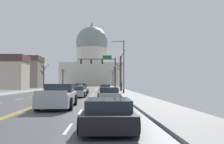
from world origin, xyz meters
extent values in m
cube|color=#48484E|center=(0.00, 0.00, -0.03)|extent=(14.00, 180.00, 0.06)
cube|color=yellow|center=(-0.12, 0.00, 0.00)|extent=(0.10, 176.40, 0.00)
cube|color=yellow|center=(0.12, 0.00, 0.00)|extent=(0.10, 176.40, 0.00)
cube|color=silver|center=(3.50, -29.30, 0.00)|extent=(0.12, 2.20, 0.00)
cube|color=silver|center=(3.50, -24.10, 0.00)|extent=(0.12, 2.20, 0.00)
cube|color=silver|center=(3.50, -18.90, 0.00)|extent=(0.12, 2.20, 0.00)
cube|color=silver|center=(3.50, -13.70, 0.00)|extent=(0.12, 2.20, 0.00)
cube|color=silver|center=(3.50, -8.50, 0.00)|extent=(0.12, 2.20, 0.00)
cube|color=silver|center=(3.50, -3.30, 0.00)|extent=(0.12, 2.20, 0.00)
cube|color=silver|center=(3.50, 1.90, 0.00)|extent=(0.12, 2.20, 0.00)
cube|color=silver|center=(3.50, 7.10, 0.00)|extent=(0.12, 2.20, 0.00)
cube|color=silver|center=(3.50, 12.30, 0.00)|extent=(0.12, 2.20, 0.00)
cube|color=silver|center=(3.50, 17.50, 0.00)|extent=(0.12, 2.20, 0.00)
cube|color=silver|center=(3.50, 22.70, 0.00)|extent=(0.12, 2.20, 0.00)
cube|color=silver|center=(3.50, 27.90, 0.00)|extent=(0.12, 2.20, 0.00)
cube|color=silver|center=(3.50, 33.10, 0.00)|extent=(0.12, 2.20, 0.00)
cube|color=silver|center=(3.50, 38.30, 0.00)|extent=(0.12, 2.20, 0.00)
cube|color=silver|center=(3.50, 43.50, 0.00)|extent=(0.12, 2.20, 0.00)
cube|color=silver|center=(3.50, 48.70, 0.00)|extent=(0.12, 2.20, 0.00)
cube|color=silver|center=(3.50, 53.90, 0.00)|extent=(0.12, 2.20, 0.00)
cube|color=silver|center=(3.50, 59.10, 0.00)|extent=(0.12, 2.20, 0.00)
cube|color=silver|center=(3.50, 64.30, 0.00)|extent=(0.12, 2.20, 0.00)
cube|color=silver|center=(-3.50, -13.70, 0.00)|extent=(0.12, 2.20, 0.00)
cube|color=silver|center=(-3.50, -8.50, 0.00)|extent=(0.12, 2.20, 0.00)
cube|color=silver|center=(-3.50, -3.30, 0.00)|extent=(0.12, 2.20, 0.00)
cube|color=silver|center=(-3.50, 1.90, 0.00)|extent=(0.12, 2.20, 0.00)
cube|color=silver|center=(-3.50, 7.10, 0.00)|extent=(0.12, 2.20, 0.00)
cube|color=silver|center=(-3.50, 12.30, 0.00)|extent=(0.12, 2.20, 0.00)
cube|color=silver|center=(-3.50, 17.50, 0.00)|extent=(0.12, 2.20, 0.00)
cube|color=silver|center=(-3.50, 22.70, 0.00)|extent=(0.12, 2.20, 0.00)
cube|color=silver|center=(-3.50, 27.90, 0.00)|extent=(0.12, 2.20, 0.00)
cube|color=silver|center=(-3.50, 33.10, 0.00)|extent=(0.12, 2.20, 0.00)
cube|color=silver|center=(-3.50, 38.30, 0.00)|extent=(0.12, 2.20, 0.00)
cube|color=silver|center=(-3.50, 43.50, 0.00)|extent=(0.12, 2.20, 0.00)
cube|color=silver|center=(-3.50, 48.70, 0.00)|extent=(0.12, 2.20, 0.00)
cube|color=silver|center=(-3.50, 53.90, 0.00)|extent=(0.12, 2.20, 0.00)
cube|color=silver|center=(-3.50, 59.10, 0.00)|extent=(0.12, 2.20, 0.00)
cube|color=silver|center=(-3.50, 64.30, 0.00)|extent=(0.12, 2.20, 0.00)
cube|color=#959595|center=(8.50, 0.00, 0.07)|extent=(3.00, 180.00, 0.14)
cube|color=#959595|center=(-8.50, 0.00, 0.07)|extent=(3.00, 180.00, 0.14)
cylinder|color=#28282D|center=(7.60, 12.98, 3.53)|extent=(0.22, 0.22, 6.78)
cylinder|color=#28282D|center=(3.70, 12.98, 6.52)|extent=(7.80, 0.16, 0.16)
cube|color=black|center=(4.87, 12.98, 5.96)|extent=(0.32, 0.28, 0.92)
sphere|color=red|center=(4.87, 12.82, 6.24)|extent=(0.22, 0.22, 0.22)
sphere|color=#332B05|center=(4.87, 12.82, 5.96)|extent=(0.22, 0.22, 0.22)
sphere|color=black|center=(4.87, 12.82, 5.68)|extent=(0.22, 0.22, 0.22)
cube|color=black|center=(2.53, 12.98, 5.96)|extent=(0.32, 0.28, 0.92)
sphere|color=red|center=(2.53, 12.82, 6.24)|extent=(0.22, 0.22, 0.22)
sphere|color=#332B05|center=(2.53, 12.82, 5.96)|extent=(0.22, 0.22, 0.22)
sphere|color=black|center=(2.53, 12.82, 5.68)|extent=(0.22, 0.22, 0.22)
cube|color=black|center=(0.42, 12.98, 5.96)|extent=(0.32, 0.28, 0.92)
sphere|color=red|center=(0.42, 12.82, 6.24)|extent=(0.22, 0.22, 0.22)
sphere|color=#332B05|center=(0.42, 12.82, 5.96)|extent=(0.22, 0.22, 0.22)
sphere|color=black|center=(0.42, 12.82, 5.68)|extent=(0.22, 0.22, 0.22)
cube|color=#146033|center=(5.88, 13.00, 6.97)|extent=(1.90, 0.06, 0.70)
cylinder|color=#333338|center=(8.20, -0.33, 4.20)|extent=(0.14, 0.14, 8.12)
cylinder|color=#333338|center=(7.36, -0.33, 8.11)|extent=(1.68, 0.09, 0.09)
cube|color=#B2B2AD|center=(6.52, -0.33, 8.04)|extent=(0.56, 0.24, 0.16)
cube|color=beige|center=(0.00, 79.87, 5.27)|extent=(28.19, 20.37, 10.54)
cylinder|color=beige|center=(0.00, 79.87, 14.29)|extent=(15.00, 15.00, 7.51)
sphere|color=gray|center=(0.00, 79.87, 20.74)|extent=(15.41, 15.41, 15.41)
cone|color=gray|center=(0.00, 79.87, 29.64)|extent=(1.80, 1.80, 2.40)
cube|color=navy|center=(5.35, 9.23, 0.45)|extent=(1.92, 4.42, 0.59)
cube|color=#232D38|center=(5.34, 8.80, 0.98)|extent=(1.65, 1.89, 0.47)
cylinder|color=black|center=(4.47, 10.61, 0.32)|extent=(0.23, 0.64, 0.64)
cylinder|color=black|center=(6.30, 10.57, 0.32)|extent=(0.23, 0.64, 0.64)
cylinder|color=black|center=(4.41, 7.89, 0.32)|extent=(0.23, 0.64, 0.64)
cylinder|color=black|center=(6.24, 7.85, 0.32)|extent=(0.23, 0.64, 0.64)
cube|color=silver|center=(5.35, 2.80, 0.49)|extent=(1.95, 4.28, 0.66)
cube|color=#232D38|center=(5.35, 2.59, 1.06)|extent=(1.64, 1.86, 0.47)
cylinder|color=black|center=(4.51, 4.14, 0.32)|extent=(0.24, 0.65, 0.64)
cylinder|color=black|center=(6.30, 4.07, 0.32)|extent=(0.24, 0.65, 0.64)
cylinder|color=black|center=(4.41, 1.53, 0.32)|extent=(0.24, 0.65, 0.64)
cylinder|color=black|center=(6.20, 1.46, 0.32)|extent=(0.24, 0.65, 0.64)
cube|color=#1E7247|center=(1.80, -3.98, 0.45)|extent=(1.90, 4.39, 0.59)
cube|color=#232D38|center=(1.79, -4.35, 0.98)|extent=(1.60, 1.96, 0.46)
cylinder|color=black|center=(0.98, -2.61, 0.32)|extent=(0.24, 0.65, 0.64)
cylinder|color=black|center=(2.72, -2.67, 0.32)|extent=(0.24, 0.65, 0.64)
cylinder|color=black|center=(0.88, -5.29, 0.32)|extent=(0.24, 0.65, 0.64)
cylinder|color=black|center=(2.63, -5.35, 0.32)|extent=(0.24, 0.65, 0.64)
cube|color=#9EA3A8|center=(2.01, -10.15, 0.48)|extent=(1.77, 4.63, 0.64)
cube|color=#232D38|center=(2.00, -10.50, 1.01)|extent=(1.54, 2.29, 0.41)
cylinder|color=black|center=(1.16, -8.72, 0.32)|extent=(0.23, 0.64, 0.64)
cylinder|color=black|center=(2.88, -8.74, 0.32)|extent=(0.23, 0.64, 0.64)
cylinder|color=black|center=(1.13, -11.57, 0.32)|extent=(0.23, 0.64, 0.64)
cylinder|color=black|center=(2.85, -11.59, 0.32)|extent=(0.23, 0.64, 0.64)
cube|color=#9EA3A8|center=(5.38, -16.25, 0.47)|extent=(1.88, 4.25, 0.62)
cube|color=#232D38|center=(5.39, -16.51, 1.02)|extent=(1.64, 2.13, 0.46)
cylinder|color=black|center=(4.45, -14.95, 0.32)|extent=(0.23, 0.64, 0.64)
cylinder|color=black|center=(6.29, -14.93, 0.32)|extent=(0.23, 0.64, 0.64)
cylinder|color=black|center=(4.48, -17.57, 0.32)|extent=(0.23, 0.64, 0.64)
cylinder|color=black|center=(6.32, -17.55, 0.32)|extent=(0.23, 0.64, 0.64)
cube|color=#ADB2B7|center=(1.82, -21.86, 0.62)|extent=(2.10, 5.71, 0.80)
cube|color=#1E2833|center=(1.80, -21.06, 1.31)|extent=(1.86, 1.97, 0.58)
cube|color=#ADB2B7|center=(1.88, -24.63, 1.13)|extent=(1.82, 0.14, 0.22)
cylinder|color=black|center=(0.79, -20.18, 0.40)|extent=(0.30, 0.81, 0.80)
cylinder|color=black|center=(2.76, -20.13, 0.40)|extent=(0.30, 0.81, 0.80)
cylinder|color=black|center=(0.87, -23.58, 0.40)|extent=(0.30, 0.81, 0.80)
cylinder|color=black|center=(2.84, -23.53, 0.40)|extent=(0.30, 0.81, 0.80)
cube|color=black|center=(4.99, -29.11, 0.44)|extent=(1.86, 4.65, 0.55)
cube|color=#232D38|center=(4.99, -29.53, 0.91)|extent=(1.61, 2.33, 0.39)
cylinder|color=black|center=(4.13, -27.66, 0.32)|extent=(0.23, 0.64, 0.64)
cylinder|color=black|center=(5.91, -27.69, 0.32)|extent=(0.23, 0.64, 0.64)
cylinder|color=black|center=(4.08, -30.53, 0.32)|extent=(0.23, 0.64, 0.64)
cylinder|color=black|center=(5.86, -30.56, 0.32)|extent=(0.23, 0.64, 0.64)
cube|color=#9EA3A8|center=(-1.61, 20.98, 0.48)|extent=(1.82, 4.34, 0.64)
cube|color=#232D38|center=(-1.61, 21.16, 1.00)|extent=(1.56, 1.99, 0.41)
cylinder|color=black|center=(-0.79, 19.63, 0.32)|extent=(0.24, 0.65, 0.64)
cylinder|color=black|center=(-2.50, 19.67, 0.32)|extent=(0.24, 0.65, 0.64)
cylinder|color=black|center=(-0.72, 22.30, 0.32)|extent=(0.24, 0.65, 0.64)
cylinder|color=black|center=(-2.44, 22.34, 0.32)|extent=(0.24, 0.65, 0.64)
cube|color=silver|center=(-2.00, 34.02, 0.51)|extent=(2.02, 4.28, 0.69)
cube|color=#232D38|center=(-1.99, 34.12, 1.09)|extent=(1.71, 2.00, 0.48)
cylinder|color=black|center=(-1.12, 32.67, 0.32)|extent=(0.24, 0.65, 0.64)
cylinder|color=black|center=(-2.98, 32.75, 0.32)|extent=(0.24, 0.65, 0.64)
cylinder|color=black|center=(-1.02, 35.28, 0.32)|extent=(0.24, 0.65, 0.64)
cylinder|color=black|center=(-2.88, 35.36, 0.32)|extent=(0.24, 0.65, 0.64)
cube|color=black|center=(-1.62, 45.69, 0.45)|extent=(1.86, 4.29, 0.57)
cube|color=#232D38|center=(-1.62, 45.78, 0.96)|extent=(1.58, 2.06, 0.47)
cylinder|color=black|center=(-0.80, 44.36, 0.32)|extent=(0.24, 0.65, 0.64)
cylinder|color=black|center=(-2.52, 44.41, 0.32)|extent=(0.24, 0.65, 0.64)
cylinder|color=black|center=(-0.72, 46.98, 0.32)|extent=(0.24, 0.65, 0.64)
cylinder|color=black|center=(-2.44, 47.03, 0.32)|extent=(0.24, 0.65, 0.64)
cube|color=#1E7247|center=(-2.02, 57.24, 0.45)|extent=(1.77, 4.50, 0.58)
cube|color=#232D38|center=(-2.02, 57.46, 0.97)|extent=(1.54, 2.06, 0.47)
cylinder|color=black|center=(-1.14, 55.86, 0.32)|extent=(0.23, 0.64, 0.64)
cylinder|color=black|center=(-2.87, 55.84, 0.32)|extent=(0.23, 0.64, 0.64)
cylinder|color=black|center=(-1.17, 58.64, 0.32)|extent=(0.23, 0.64, 0.64)
cylinder|color=black|center=(-2.90, 58.62, 0.32)|extent=(0.23, 0.64, 0.64)
cube|color=slate|center=(-17.70, 35.87, 3.92)|extent=(8.49, 7.82, 7.84)
cube|color=#47332D|center=(-17.70, 35.87, 8.59)|extent=(8.83, 8.13, 1.51)
cube|color=#B2A38E|center=(-17.67, 19.33, 3.15)|extent=(9.49, 6.41, 6.30)
cube|color=#47332D|center=(-17.67, 19.33, 7.10)|extent=(9.87, 6.67, 1.58)
cylinder|color=#4C3D2D|center=(8.94, 53.78, 3.15)|extent=(0.24, 0.24, 6.02)
cylinder|color=#4C3D2D|center=(9.33, 53.51, 5.05)|extent=(0.84, 0.62, 0.65)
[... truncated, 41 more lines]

